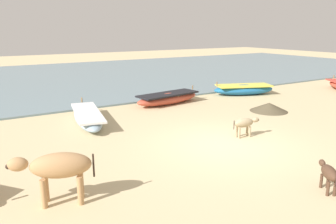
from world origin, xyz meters
name	(u,v)px	position (x,y,z in m)	size (l,w,h in m)	color
ground	(224,145)	(0.00, 0.00, 0.00)	(80.00, 80.00, 0.00)	#CCB789
sea_water	(70,77)	(0.00, 16.59, 0.04)	(60.00, 20.00, 0.08)	slate
fishing_boat_1	(168,98)	(1.54, 5.73, 0.27)	(3.53, 1.49, 0.70)	#B74733
fishing_boat_5	(88,117)	(-2.72, 4.50, 0.24)	(1.61, 3.81, 0.64)	#8CA5B7
fishing_boat_6	(244,89)	(6.12, 5.53, 0.29)	(3.43, 2.19, 0.73)	#1E669E
cow_adult_tan	(58,168)	(-5.10, -0.91, 0.77)	(1.61, 0.88, 1.07)	tan
calf_near_dun	(245,123)	(1.08, 0.27, 0.45)	(0.97, 0.39, 0.63)	tan
calf_far_dark	(329,173)	(-0.06, -3.41, 0.42)	(0.65, 0.80, 0.58)	#4C3323
debris_pile_1	(269,107)	(4.45, 2.27, 0.18)	(1.59, 1.59, 0.37)	brown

